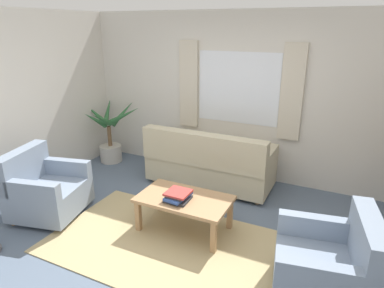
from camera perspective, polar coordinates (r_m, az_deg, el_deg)
name	(u,v)px	position (r m, az deg, el deg)	size (l,w,h in m)	color
ground_plane	(170,245)	(4.02, -3.68, -16.75)	(6.24, 6.24, 0.00)	slate
wall_back	(239,97)	(5.43, 7.87, 7.88)	(5.32, 0.12, 2.60)	silver
window_with_curtains	(237,88)	(5.32, 7.66, 9.30)	(1.98, 0.07, 1.40)	white
area_rug	(170,245)	(4.02, -3.68, -16.68)	(2.79, 1.62, 0.01)	tan
couch	(209,164)	(5.18, 2.84, -3.33)	(1.90, 0.82, 0.92)	#BCB293
armchair_left	(45,189)	(4.82, -23.66, -7.05)	(0.99, 1.01, 0.88)	gray
armchair_right	(329,268)	(3.38, 22.15, -18.80)	(0.95, 0.97, 0.88)	gray
coffee_table	(184,202)	(4.08, -1.33, -9.74)	(1.10, 0.64, 0.44)	#A87F56
book_stack_on_table	(178,196)	(3.98, -2.39, -8.75)	(0.28, 0.35, 0.10)	#2D2D33
potted_plant	(110,137)	(6.27, -13.69, 1.20)	(1.22, 1.13, 1.11)	#B7B2A8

